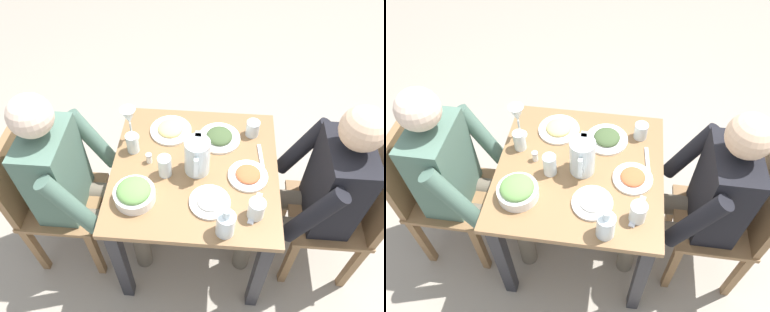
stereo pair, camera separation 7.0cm
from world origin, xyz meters
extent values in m
plane|color=gray|center=(0.00, 0.00, 0.00)|extent=(8.00, 8.00, 0.00)
cube|color=olive|center=(0.00, 0.00, 0.73)|extent=(0.80, 0.80, 0.03)
cube|color=#232328|center=(-0.35, -0.35, 0.36)|extent=(0.06, 0.06, 0.71)
cube|color=#232328|center=(0.35, -0.35, 0.36)|extent=(0.06, 0.06, 0.71)
cube|color=#232328|center=(-0.35, 0.35, 0.36)|extent=(0.06, 0.06, 0.71)
cube|color=#232328|center=(0.35, 0.35, 0.36)|extent=(0.06, 0.06, 0.71)
cube|color=olive|center=(-0.10, -0.87, 0.23)|extent=(0.04, 0.04, 0.45)
cube|color=olive|center=(0.24, -0.87, 0.23)|extent=(0.04, 0.04, 0.45)
cube|color=olive|center=(-0.10, -0.53, 0.23)|extent=(0.04, 0.04, 0.45)
cube|color=olive|center=(0.24, -0.53, 0.23)|extent=(0.04, 0.04, 0.45)
cube|color=olive|center=(0.07, -0.70, 0.47)|extent=(0.40, 0.40, 0.03)
cube|color=olive|center=(0.07, -0.88, 0.69)|extent=(0.38, 0.04, 0.42)
cube|color=olive|center=(0.21, 0.87, 0.23)|extent=(0.04, 0.04, 0.45)
cube|color=olive|center=(-0.13, 0.87, 0.23)|extent=(0.04, 0.04, 0.45)
cube|color=olive|center=(0.21, 0.53, 0.23)|extent=(0.04, 0.04, 0.45)
cube|color=olive|center=(-0.13, 0.53, 0.23)|extent=(0.04, 0.04, 0.45)
cube|color=olive|center=(0.04, 0.70, 0.47)|extent=(0.40, 0.40, 0.03)
cube|color=olive|center=(0.04, 0.88, 0.69)|extent=(0.38, 0.04, 0.42)
cube|color=#4C6B5B|center=(0.07, -0.67, 0.73)|extent=(0.32, 0.20, 0.50)
sphere|color=beige|center=(0.07, -0.67, 1.10)|extent=(0.19, 0.19, 0.19)
cylinder|color=#665B4C|center=(-0.02, -0.48, 0.45)|extent=(0.11, 0.38, 0.11)
cylinder|color=#665B4C|center=(-0.02, -0.29, 0.24)|extent=(0.10, 0.10, 0.48)
cylinder|color=#4C6B5B|center=(-0.13, -0.53, 0.75)|extent=(0.08, 0.23, 0.37)
cylinder|color=#665B4C|center=(0.15, -0.48, 0.45)|extent=(0.11, 0.38, 0.11)
cylinder|color=#665B4C|center=(0.15, -0.29, 0.24)|extent=(0.10, 0.10, 0.48)
cylinder|color=#4C6B5B|center=(0.27, -0.53, 0.75)|extent=(0.08, 0.23, 0.37)
cube|color=black|center=(0.04, 0.67, 0.73)|extent=(0.32, 0.20, 0.50)
sphere|color=#DBB28E|center=(0.04, 0.67, 1.10)|extent=(0.19, 0.19, 0.19)
cylinder|color=#665B4C|center=(0.12, 0.48, 0.45)|extent=(0.11, 0.38, 0.11)
cylinder|color=#665B4C|center=(0.12, 0.29, 0.24)|extent=(0.10, 0.10, 0.48)
cylinder|color=black|center=(0.24, 0.53, 0.75)|extent=(0.08, 0.23, 0.37)
cylinder|color=#665B4C|center=(-0.05, 0.48, 0.45)|extent=(0.11, 0.38, 0.11)
cylinder|color=#665B4C|center=(-0.05, 0.29, 0.24)|extent=(0.10, 0.10, 0.48)
cylinder|color=black|center=(-0.16, 0.53, 0.75)|extent=(0.08, 0.23, 0.37)
cylinder|color=silver|center=(0.01, 0.01, 0.84)|extent=(0.12, 0.12, 0.19)
cube|color=silver|center=(0.08, 0.01, 0.85)|extent=(0.02, 0.02, 0.11)
cube|color=silver|center=(-0.05, 0.01, 0.92)|extent=(0.04, 0.03, 0.02)
cylinder|color=white|center=(0.20, -0.25, 0.77)|extent=(0.19, 0.19, 0.05)
ellipsoid|color=#608E47|center=(0.20, -0.25, 0.80)|extent=(0.15, 0.15, 0.06)
cylinder|color=white|center=(-0.20, 0.11, 0.75)|extent=(0.22, 0.22, 0.01)
ellipsoid|color=#3D512D|center=(-0.20, 0.11, 0.77)|extent=(0.13, 0.13, 0.04)
cylinder|color=white|center=(-0.23, -0.14, 0.75)|extent=(0.21, 0.21, 0.01)
ellipsoid|color=#E0C670|center=(-0.23, -0.14, 0.77)|extent=(0.13, 0.13, 0.04)
cylinder|color=white|center=(0.04, 0.25, 0.75)|extent=(0.19, 0.19, 0.01)
ellipsoid|color=#CC5B33|center=(0.04, 0.25, 0.76)|extent=(0.12, 0.12, 0.03)
cylinder|color=white|center=(0.20, 0.08, 0.75)|extent=(0.19, 0.19, 0.01)
ellipsoid|color=white|center=(0.20, 0.08, 0.76)|extent=(0.12, 0.12, 0.03)
cylinder|color=silver|center=(0.24, 0.28, 0.79)|extent=(0.07, 0.07, 0.10)
cylinder|color=silver|center=(-0.25, 0.28, 0.78)|extent=(0.07, 0.07, 0.09)
cylinder|color=silver|center=(0.05, -0.14, 0.80)|extent=(0.06, 0.06, 0.11)
cylinder|color=silver|center=(-0.09, -0.31, 0.79)|extent=(0.06, 0.06, 0.10)
cylinder|color=silver|center=(-0.17, -0.34, 0.74)|extent=(0.07, 0.07, 0.01)
cylinder|color=silver|center=(-0.17, -0.34, 0.80)|extent=(0.01, 0.01, 0.10)
cone|color=silver|center=(-0.17, -0.34, 0.89)|extent=(0.08, 0.08, 0.09)
cylinder|color=silver|center=(0.33, 0.15, 0.80)|extent=(0.08, 0.08, 0.12)
cylinder|color=white|center=(0.33, 0.15, 0.78)|extent=(0.07, 0.07, 0.07)
cylinder|color=silver|center=(0.33, 0.15, 0.88)|extent=(0.03, 0.03, 0.04)
cylinder|color=white|center=(-0.02, -0.22, 0.76)|extent=(0.03, 0.03, 0.04)
cylinder|color=#B2B2B7|center=(-0.02, -0.22, 0.79)|extent=(0.03, 0.03, 0.01)
cube|color=silver|center=(0.21, 0.28, 0.75)|extent=(0.17, 0.07, 0.01)
cube|color=silver|center=(-0.08, 0.32, 0.75)|extent=(0.19, 0.03, 0.01)
camera|label=1|loc=(1.11, 0.07, 2.14)|focal=34.66mm
camera|label=2|loc=(1.11, 0.14, 2.14)|focal=34.66mm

